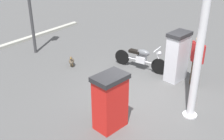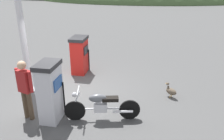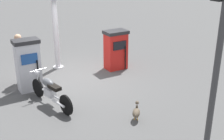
# 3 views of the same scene
# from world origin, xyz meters

# --- Properties ---
(ground_plane) EXTENTS (120.00, 120.00, 0.00)m
(ground_plane) POSITION_xyz_m (0.00, 0.00, 0.00)
(ground_plane) COLOR #4C4C4C
(fuel_pump_near) EXTENTS (0.61, 0.83, 1.68)m
(fuel_pump_near) POSITION_xyz_m (-0.14, -1.70, 0.85)
(fuel_pump_near) COLOR silver
(fuel_pump_near) RESTS_ON ground
(fuel_pump_far) EXTENTS (0.68, 0.90, 1.49)m
(fuel_pump_far) POSITION_xyz_m (-0.14, 1.70, 0.76)
(fuel_pump_far) COLOR red
(fuel_pump_far) RESTS_ON ground
(motorcycle_near_pump) EXTENTS (2.08, 0.56, 0.93)m
(motorcycle_near_pump) POSITION_xyz_m (1.20, -1.59, 0.46)
(motorcycle_near_pump) COLOR black
(motorcycle_near_pump) RESTS_ON ground
(attendant_person) EXTENTS (0.56, 0.33, 1.71)m
(attendant_person) POSITION_xyz_m (-0.82, -1.72, 0.99)
(attendant_person) COLOR #473828
(attendant_person) RESTS_ON ground
(wandering_duck) EXTENTS (0.41, 0.41, 0.48)m
(wandering_duck) POSITION_xyz_m (3.29, -0.10, 0.23)
(wandering_duck) COLOR brown
(wandering_duck) RESTS_ON ground
(canopy_support_pole) EXTENTS (0.40, 0.40, 4.65)m
(canopy_support_pole) POSITION_xyz_m (-1.51, -0.08, 2.25)
(canopy_support_pole) COLOR silver
(canopy_support_pole) RESTS_ON ground
(road_edge_kerb) EXTENTS (0.53, 7.79, 0.12)m
(road_edge_kerb) POSITION_xyz_m (7.00, 0.00, 0.06)
(road_edge_kerb) COLOR #9E9E93
(road_edge_kerb) RESTS_ON ground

